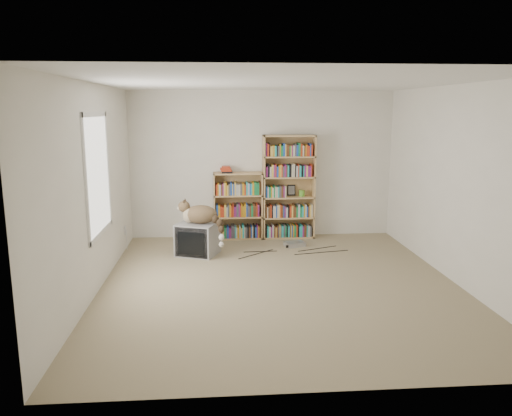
{
  "coord_description": "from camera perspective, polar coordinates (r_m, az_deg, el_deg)",
  "views": [
    {
      "loc": [
        -0.77,
        -6.02,
        2.19
      ],
      "look_at": [
        -0.22,
        1.0,
        0.79
      ],
      "focal_mm": 35.0,
      "sensor_mm": 36.0,
      "label": 1
    }
  ],
  "objects": [
    {
      "name": "floor",
      "position": [
        6.45,
        2.71,
        -8.64
      ],
      "size": [
        4.5,
        5.0,
        0.01
      ],
      "primitive_type": "cube",
      "color": "tan",
      "rests_on": "ground"
    },
    {
      "name": "wall_outlet",
      "position": [
        8.13,
        -14.74,
        -2.46
      ],
      "size": [
        0.01,
        0.08,
        0.13
      ],
      "primitive_type": "cube",
      "color": "silver",
      "rests_on": "wall_left"
    },
    {
      "name": "wall_back",
      "position": [
        8.6,
        0.72,
        4.95
      ],
      "size": [
        4.5,
        0.02,
        2.5
      ],
      "primitive_type": "cube",
      "color": "white",
      "rests_on": "floor"
    },
    {
      "name": "floor_cables",
      "position": [
        7.77,
        3.74,
        -5.13
      ],
      "size": [
        1.2,
        0.7,
        0.01
      ],
      "primitive_type": null,
      "color": "black",
      "rests_on": "floor"
    },
    {
      "name": "green_mug",
      "position": [
        8.6,
        5.25,
        1.71
      ],
      "size": [
        0.1,
        0.1,
        0.11
      ],
      "primitive_type": "cylinder",
      "color": "#5EAB30",
      "rests_on": "bookcase_tall"
    },
    {
      "name": "cat",
      "position": [
        7.53,
        -6.03,
        -1.06
      ],
      "size": [
        0.74,
        0.62,
        0.61
      ],
      "rotation": [
        0.0,
        0.0,
        -0.12
      ],
      "color": "#342615",
      "rests_on": "crt_tv"
    },
    {
      "name": "ceiling",
      "position": [
        6.07,
        2.93,
        14.14
      ],
      "size": [
        4.5,
        5.0,
        0.02
      ],
      "primitive_type": "cube",
      "color": "white",
      "rests_on": "wall_back"
    },
    {
      "name": "wall_right",
      "position": [
        6.8,
        22.01,
        2.46
      ],
      "size": [
        0.02,
        5.0,
        2.5
      ],
      "primitive_type": "cube",
      "color": "white",
      "rests_on": "floor"
    },
    {
      "name": "dvd_player",
      "position": [
        8.15,
        4.44,
        -4.13
      ],
      "size": [
        0.36,
        0.31,
        0.07
      ],
      "primitive_type": "cube",
      "rotation": [
        0.0,
        0.0,
        0.31
      ],
      "color": "#B6B6BB",
      "rests_on": "floor"
    },
    {
      "name": "bookcase_short",
      "position": [
        8.55,
        -2.07,
        -0.03
      ],
      "size": [
        0.83,
        0.3,
        1.14
      ],
      "color": "tan",
      "rests_on": "floor"
    },
    {
      "name": "wall_front",
      "position": [
        3.72,
        7.66,
        -3.49
      ],
      "size": [
        4.5,
        0.02,
        2.5
      ],
      "primitive_type": "cube",
      "color": "white",
      "rests_on": "floor"
    },
    {
      "name": "wall_left",
      "position": [
        6.27,
        -18.06,
        2.05
      ],
      "size": [
        0.02,
        5.0,
        2.5
      ],
      "primitive_type": "cube",
      "color": "white",
      "rests_on": "floor"
    },
    {
      "name": "crt_tv",
      "position": [
        7.68,
        -6.66,
        -3.51
      ],
      "size": [
        0.71,
        0.68,
        0.49
      ],
      "rotation": [
        0.0,
        0.0,
        -0.37
      ],
      "color": "#98989A",
      "rests_on": "floor"
    },
    {
      "name": "bookcase_tall",
      "position": [
        8.57,
        3.73,
        2.14
      ],
      "size": [
        0.88,
        0.3,
        1.77
      ],
      "color": "tan",
      "rests_on": "floor"
    },
    {
      "name": "framed_print",
      "position": [
        8.66,
        4.06,
        2.05
      ],
      "size": [
        0.14,
        0.05,
        0.18
      ],
      "primitive_type": "cube",
      "rotation": [
        -0.17,
        0.0,
        0.0
      ],
      "color": "black",
      "rests_on": "bookcase_tall"
    },
    {
      "name": "book_stack",
      "position": [
        8.43,
        -3.43,
        4.41
      ],
      "size": [
        0.19,
        0.25,
        0.11
      ],
      "primitive_type": "cube",
      "color": "#B43218",
      "rests_on": "bookcase_short"
    },
    {
      "name": "window",
      "position": [
        6.44,
        -17.63,
        3.65
      ],
      "size": [
        0.02,
        1.22,
        1.52
      ],
      "primitive_type": "cube",
      "color": "white",
      "rests_on": "wall_left"
    }
  ]
}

